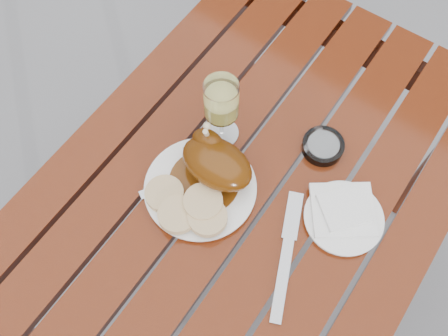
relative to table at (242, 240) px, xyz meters
The scene contains 11 objects.
ground 0.38m from the table, ahead, with size 60.00×60.00×0.00m, color slate.
table is the anchor object (origin of this frame).
dinner_plate 0.40m from the table, 140.75° to the right, with size 0.24×0.24×0.02m, color white.
roast_duck 0.44m from the table, 169.35° to the right, with size 0.17×0.16×0.12m.
bread_dumplings 0.43m from the table, 119.51° to the right, with size 0.19×0.13×0.03m.
wine_glass 0.49m from the table, 147.52° to the left, with size 0.08×0.08×0.18m, color #EBE46B.
side_plate 0.44m from the table, 14.17° to the left, with size 0.17×0.17×0.01m, color white.
napkin 0.45m from the table, 17.54° to the left, with size 0.13×0.12×0.01m, color white.
ashtray 0.43m from the table, 63.55° to the left, with size 0.09×0.09×0.02m, color #B2B7BC.
fork 0.41m from the table, 149.95° to the right, with size 0.02×0.16×0.01m, color gray.
knife 0.42m from the table, 32.50° to the right, with size 0.02×0.24×0.01m, color gray.
Camera 1 is at (0.21, -0.39, 1.74)m, focal length 40.00 mm.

